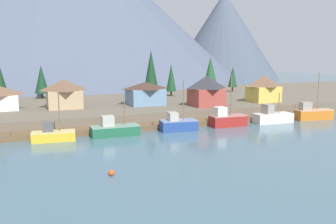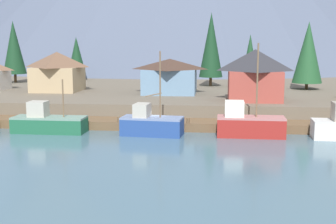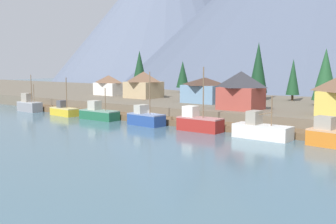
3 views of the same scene
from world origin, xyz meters
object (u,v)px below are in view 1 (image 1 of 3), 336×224
at_px(fishing_boat_green, 114,129).
at_px(house_red, 206,91).
at_px(fishing_boat_blue, 178,124).
at_px(conifer_near_right, 233,77).
at_px(house_tan, 64,93).
at_px(conifer_mid_right, 41,79).
at_px(fishing_boat_white, 272,117).
at_px(conifer_back_right, 171,78).
at_px(house_blue, 145,93).
at_px(conifer_back_left, 210,75).
at_px(fishing_boat_red, 227,119).
at_px(house_white, 0,98).
at_px(fishing_boat_orange, 313,113).
at_px(conifer_near_left, 151,71).
at_px(channel_buoy, 111,173).
at_px(fishing_boat_yellow, 53,135).
at_px(house_yellow, 264,88).

bearing_deg(fishing_boat_green, house_red, 26.31).
distance_m(fishing_boat_blue, conifer_near_right, 52.61).
bearing_deg(house_tan, conifer_mid_right, 99.15).
relative_size(fishing_boat_white, conifer_back_right, 0.92).
bearing_deg(house_blue, fishing_boat_blue, -90.56).
xyz_separation_m(conifer_mid_right, conifer_back_left, (42.87, -14.00, 0.97)).
bearing_deg(fishing_boat_red, house_tan, 145.45).
bearing_deg(fishing_boat_blue, fishing_boat_white, 6.01).
relative_size(house_blue, conifer_mid_right, 0.93).
relative_size(house_white, house_blue, 0.89).
distance_m(fishing_boat_orange, conifer_mid_right, 67.47).
height_order(conifer_near_left, channel_buoy, conifer_near_left).
xyz_separation_m(fishing_boat_white, conifer_back_left, (0.62, 27.29, 7.26)).
bearing_deg(house_red, conifer_back_left, 58.25).
xyz_separation_m(fishing_boat_orange, conifer_back_right, (-18.70, 34.28, 6.33)).
bearing_deg(fishing_boat_yellow, house_tan, 84.48).
distance_m(conifer_near_left, conifer_back_right, 7.70).
relative_size(conifer_near_right, conifer_mid_right, 0.92).
bearing_deg(conifer_back_left, conifer_near_right, 37.32).
relative_size(fishing_boat_blue, fishing_boat_white, 1.10).
bearing_deg(fishing_boat_yellow, fishing_boat_orange, 5.69).
xyz_separation_m(house_yellow, channel_buoy, (-45.82, -32.98, -5.45)).
xyz_separation_m(fishing_boat_green, conifer_back_right, (24.88, 33.87, 6.50)).
height_order(fishing_boat_white, conifer_near_right, conifer_near_right).
bearing_deg(house_tan, house_white, 175.06).
bearing_deg(conifer_near_left, conifer_mid_right, 160.06).
distance_m(fishing_boat_white, house_red, 15.46).
distance_m(fishing_boat_yellow, fishing_boat_green, 10.01).
xyz_separation_m(fishing_boat_orange, house_yellow, (-3.10, 13.15, 4.48)).
height_order(house_yellow, conifer_back_left, conifer_back_left).
xyz_separation_m(fishing_boat_white, house_yellow, (7.47, 12.94, 4.56)).
relative_size(fishing_boat_blue, conifer_back_right, 1.01).
bearing_deg(house_yellow, fishing_boat_green, -162.53).
height_order(house_yellow, conifer_near_left, conifer_near_left).
bearing_deg(conifer_back_right, house_tan, -155.94).
height_order(house_red, house_blue, house_red).
bearing_deg(fishing_boat_green, conifer_near_right, 39.30).
distance_m(house_white, conifer_near_right, 68.13).
height_order(fishing_boat_green, conifer_back_right, conifer_back_right).
relative_size(house_red, conifer_near_right, 0.89).
height_order(fishing_boat_yellow, fishing_boat_blue, fishing_boat_blue).
xyz_separation_m(fishing_boat_blue, house_blue, (0.18, 18.86, 3.92)).
relative_size(house_tan, channel_buoy, 10.51).
distance_m(house_yellow, conifer_near_right, 26.07).
bearing_deg(conifer_back_left, house_tan, -170.02).
bearing_deg(conifer_near_left, house_tan, -155.03).
height_order(house_white, house_yellow, house_yellow).
relative_size(fishing_boat_blue, house_tan, 1.25).
height_order(fishing_boat_white, channel_buoy, fishing_boat_white).
xyz_separation_m(fishing_boat_white, house_tan, (-38.88, 20.34, 4.41)).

